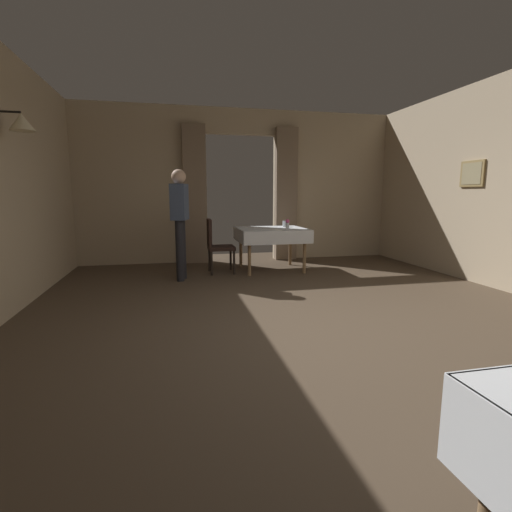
% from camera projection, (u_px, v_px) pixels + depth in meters
% --- Properties ---
extents(ground, '(10.08, 10.08, 0.00)m').
position_uv_depth(ground, '(315.00, 329.00, 3.83)').
color(ground, '#4C3D2D').
extents(wall_back, '(6.40, 0.27, 3.00)m').
position_uv_depth(wall_back, '(241.00, 185.00, 7.61)').
color(wall_back, tan).
rests_on(wall_back, ground).
extents(dining_table_mid, '(1.20, 1.03, 0.75)m').
position_uv_depth(dining_table_mid, '(271.00, 233.00, 6.70)').
color(dining_table_mid, olive).
rests_on(dining_table_mid, ground).
extents(chair_mid_left, '(0.44, 0.44, 0.93)m').
position_uv_depth(chair_mid_left, '(216.00, 243.00, 6.47)').
color(chair_mid_left, black).
rests_on(chair_mid_left, ground).
extents(flower_vase_mid, '(0.07, 0.07, 0.17)m').
position_uv_depth(flower_vase_mid, '(287.00, 224.00, 6.54)').
color(flower_vase_mid, silver).
rests_on(flower_vase_mid, dining_table_mid).
extents(glass_mid_b, '(0.08, 0.08, 0.11)m').
position_uv_depth(glass_mid_b, '(285.00, 224.00, 6.98)').
color(glass_mid_b, silver).
rests_on(glass_mid_b, dining_table_mid).
extents(plate_mid_c, '(0.23, 0.23, 0.01)m').
position_uv_depth(plate_mid_c, '(275.00, 230.00, 6.31)').
color(plate_mid_c, white).
rests_on(plate_mid_c, dining_table_mid).
extents(plate_mid_d, '(0.21, 0.21, 0.01)m').
position_uv_depth(plate_mid_d, '(268.00, 229.00, 6.55)').
color(plate_mid_d, white).
rests_on(plate_mid_d, dining_table_mid).
extents(person_waiter_by_doorway, '(0.30, 0.40, 1.72)m').
position_uv_depth(person_waiter_by_doorway, '(180.00, 215.00, 5.87)').
color(person_waiter_by_doorway, black).
rests_on(person_waiter_by_doorway, ground).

